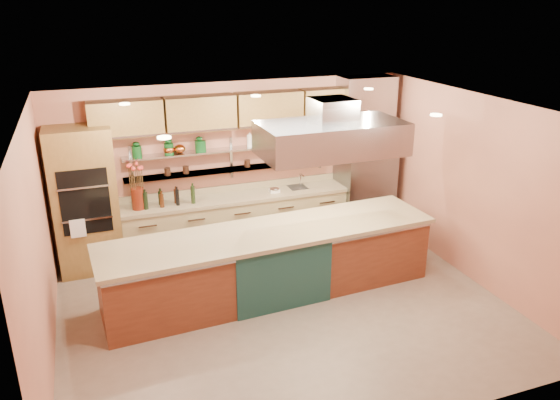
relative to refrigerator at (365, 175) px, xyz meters
name	(u,v)px	position (x,y,z in m)	size (l,w,h in m)	color
floor	(285,309)	(-2.35, -2.14, -1.06)	(6.00, 5.00, 0.02)	gray
ceiling	(286,109)	(-2.35, -2.14, 1.75)	(6.00, 5.00, 0.02)	black
wall_back	(234,164)	(-2.35, 0.36, 0.35)	(6.00, 0.04, 2.80)	tan
wall_front	(383,313)	(-2.35, -4.64, 0.35)	(6.00, 0.04, 2.80)	tan
wall_left	(37,250)	(-5.35, -2.14, 0.35)	(0.04, 5.00, 2.80)	tan
wall_right	(474,189)	(0.65, -2.14, 0.35)	(0.04, 5.00, 2.80)	tan
oven_stack	(85,201)	(-4.80, 0.04, 0.10)	(0.95, 0.64, 2.30)	olive
refrigerator	(365,175)	(0.00, 0.00, 0.00)	(0.95, 0.72, 2.10)	slate
back_counter	(237,221)	(-2.40, 0.06, -0.58)	(3.84, 0.64, 0.93)	tan
wall_shelf_lower	(233,169)	(-2.40, 0.23, 0.30)	(3.60, 0.26, 0.03)	#A4A7AA
wall_shelf_upper	(233,149)	(-2.40, 0.23, 0.65)	(3.60, 0.26, 0.03)	#A4A7AA
upper_cabinets	(235,111)	(-2.35, 0.18, 1.30)	(4.60, 0.36, 0.55)	olive
range_hood	(331,138)	(-1.49, -1.66, 1.20)	(2.00, 1.00, 0.45)	#A4A7AA
ceiling_downlights	(280,109)	(-2.35, -1.94, 1.72)	(4.00, 2.80, 0.02)	#FFE5A5
island	(271,262)	(-2.39, -1.66, -0.56)	(4.74, 1.03, 0.99)	brown
flower_vase	(138,198)	(-4.02, 0.01, 0.06)	(0.20, 0.20, 0.35)	#601C0E
oil_bottle_cluster	(169,197)	(-3.54, 0.01, 0.02)	(0.88, 0.25, 0.28)	black
kitchen_scale	(274,190)	(-1.74, 0.01, -0.07)	(0.17, 0.12, 0.09)	white
bar_faucet	(300,180)	(-1.22, 0.11, 0.00)	(0.03, 0.03, 0.24)	silver
copper_kettle	(180,149)	(-3.28, 0.23, 0.74)	(0.18, 0.18, 0.14)	#CB682E
green_canister	(202,146)	(-2.92, 0.23, 0.75)	(0.14, 0.14, 0.17)	#0D3F16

